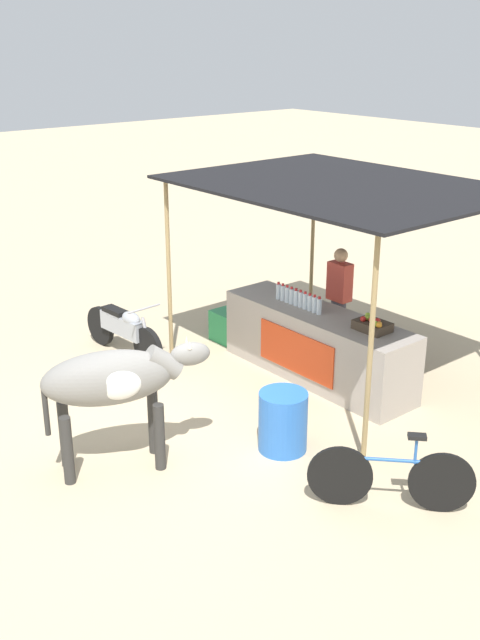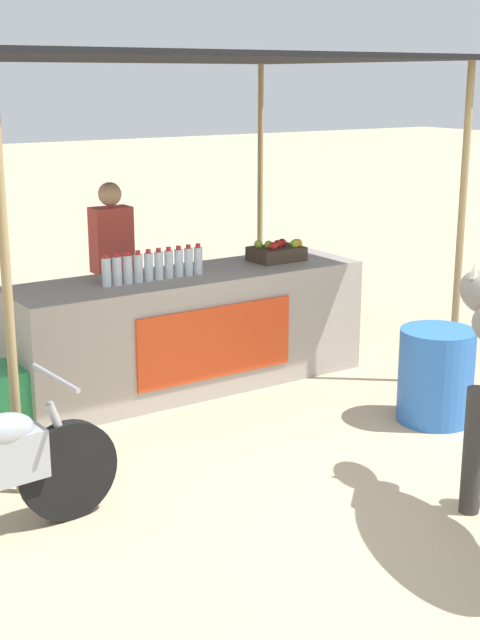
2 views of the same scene
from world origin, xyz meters
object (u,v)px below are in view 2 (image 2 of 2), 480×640
(stall_counter, at_px, (190,330))
(vendor_behind_counter, at_px, (113,275))
(fruit_crate, at_px, (277,252))
(water_barrel, at_px, (436,375))

(stall_counter, height_order, vendor_behind_counter, vendor_behind_counter)
(fruit_crate, xyz_separation_m, water_barrel, (0.23, -1.73, -0.68))
(fruit_crate, xyz_separation_m, vendor_behind_counter, (-1.24, 0.71, -0.19))
(vendor_behind_counter, bearing_deg, stall_counter, -66.19)
(vendor_behind_counter, xyz_separation_m, water_barrel, (1.47, -2.43, -0.49))
(fruit_crate, height_order, water_barrel, fruit_crate)
(vendor_behind_counter, relative_size, water_barrel, 2.32)
(fruit_crate, bearing_deg, vendor_behind_counter, 150.36)
(fruit_crate, relative_size, vendor_behind_counter, 0.27)
(water_barrel, bearing_deg, fruit_crate, 97.57)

